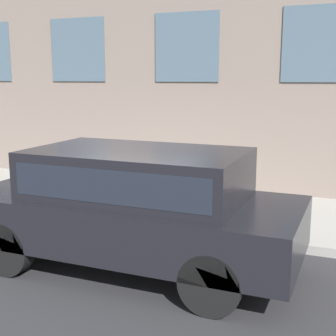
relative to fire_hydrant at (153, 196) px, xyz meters
The scene contains 5 objects.
ground_plane 0.79m from the fire_hydrant, 148.24° to the left, with size 80.00×80.00×0.00m, color #2D2D30.
sidewalk 1.17m from the fire_hydrant, 16.70° to the left, with size 3.07×60.00×0.15m.
fire_hydrant is the anchor object (origin of this frame).
person 0.68m from the fire_hydrant, 80.16° to the right, with size 0.30×0.20×1.26m.
parked_truck_charcoal_near 2.09m from the fire_hydrant, 162.95° to the right, with size 1.94×4.63×1.69m.
Camera 1 is at (-7.01, -3.73, 2.65)m, focal length 50.00 mm.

